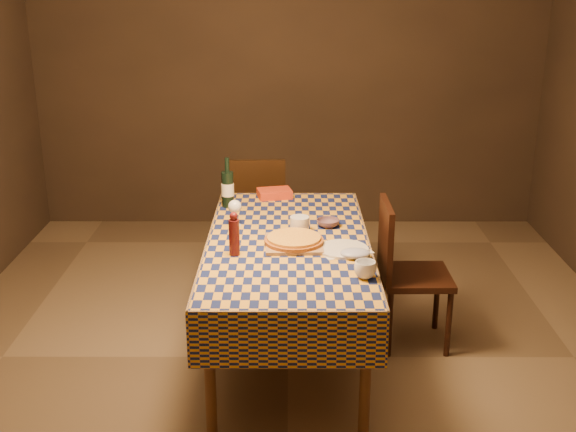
{
  "coord_description": "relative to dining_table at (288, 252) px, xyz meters",
  "views": [
    {
      "loc": [
        0.01,
        -3.9,
        2.27
      ],
      "look_at": [
        0.0,
        0.05,
        0.9
      ],
      "focal_mm": 45.0,
      "sensor_mm": 36.0,
      "label": 1
    }
  ],
  "objects": [
    {
      "name": "room",
      "position": [
        0.0,
        0.0,
        0.66
      ],
      "size": [
        5.0,
        5.1,
        2.7
      ],
      "color": "brown",
      "rests_on": "ground"
    },
    {
      "name": "dining_table",
      "position": [
        0.0,
        0.0,
        0.0
      ],
      "size": [
        0.94,
        1.84,
        0.77
      ],
      "color": "brown",
      "rests_on": "ground"
    },
    {
      "name": "cutting_board",
      "position": [
        0.03,
        -0.08,
        0.09
      ],
      "size": [
        0.33,
        0.33,
        0.02
      ],
      "primitive_type": "cube",
      "rotation": [
        0.0,
        0.0,
        0.03
      ],
      "color": "#A1784B",
      "rests_on": "dining_table"
    },
    {
      "name": "pizza",
      "position": [
        0.03,
        -0.08,
        0.11
      ],
      "size": [
        0.4,
        0.4,
        0.03
      ],
      "color": "#995019",
      "rests_on": "cutting_board"
    },
    {
      "name": "pepper_mill",
      "position": [
        -0.29,
        -0.22,
        0.19
      ],
      "size": [
        0.07,
        0.07,
        0.25
      ],
      "color": "#4F1213",
      "rests_on": "dining_table"
    },
    {
      "name": "bowl",
      "position": [
        0.24,
        0.23,
        0.1
      ],
      "size": [
        0.18,
        0.18,
        0.04
      ],
      "primitive_type": "imported",
      "rotation": [
        0.0,
        0.0,
        0.34
      ],
      "color": "#5F4350",
      "rests_on": "dining_table"
    },
    {
      "name": "wine_glass",
      "position": [
        -0.32,
        0.24,
        0.19
      ],
      "size": [
        0.09,
        0.09,
        0.16
      ],
      "color": "white",
      "rests_on": "dining_table"
    },
    {
      "name": "wine_bottle",
      "position": [
        -0.4,
        0.62,
        0.2
      ],
      "size": [
        0.09,
        0.09,
        0.33
      ],
      "color": "black",
      "rests_on": "dining_table"
    },
    {
      "name": "deli_tub",
      "position": [
        0.07,
        0.14,
        0.12
      ],
      "size": [
        0.12,
        0.12,
        0.09
      ],
      "primitive_type": "cylinder",
      "rotation": [
        0.0,
        0.0,
        0.02
      ],
      "color": "silver",
      "rests_on": "dining_table"
    },
    {
      "name": "takeout_container",
      "position": [
        -0.09,
        0.82,
        0.1
      ],
      "size": [
        0.25,
        0.2,
        0.06
      ],
      "primitive_type": "cube",
      "rotation": [
        0.0,
        0.0,
        0.22
      ],
      "color": "red",
      "rests_on": "dining_table"
    },
    {
      "name": "white_plate",
      "position": [
        0.31,
        -0.16,
        0.08
      ],
      "size": [
        0.37,
        0.37,
        0.02
      ],
      "primitive_type": "cylinder",
      "rotation": [
        0.0,
        0.0,
        0.42
      ],
      "color": "silver",
      "rests_on": "dining_table"
    },
    {
      "name": "tumbler",
      "position": [
        0.39,
        -0.54,
        0.12
      ],
      "size": [
        0.12,
        0.12,
        0.09
      ],
      "primitive_type": "imported",
      "rotation": [
        0.0,
        0.0,
        -0.05
      ],
      "color": "white",
      "rests_on": "dining_table"
    },
    {
      "name": "flour_patch",
      "position": [
        0.31,
        -0.16,
        0.08
      ],
      "size": [
        0.34,
        0.3,
        0.0
      ],
      "primitive_type": "cube",
      "rotation": [
        0.0,
        0.0,
        0.39
      ],
      "color": "silver",
      "rests_on": "dining_table"
    },
    {
      "name": "flour_bag",
      "position": [
        0.37,
        -0.26,
        0.1
      ],
      "size": [
        0.18,
        0.15,
        0.05
      ],
      "primitive_type": "ellipsoid",
      "rotation": [
        0.0,
        0.0,
        -0.15
      ],
      "color": "#9FA8CB",
      "rests_on": "dining_table"
    },
    {
      "name": "chair_far",
      "position": [
        -0.23,
        1.34,
        -0.17
      ],
      "size": [
        0.43,
        0.44,
        0.93
      ],
      "color": "black",
      "rests_on": "ground"
    },
    {
      "name": "chair_right",
      "position": [
        0.71,
        0.2,
        -0.17
      ],
      "size": [
        0.43,
        0.42,
        0.93
      ],
      "color": "black",
      "rests_on": "ground"
    }
  ]
}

